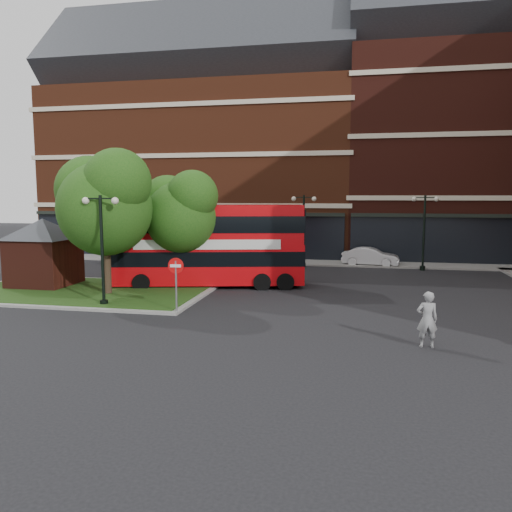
% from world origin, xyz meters
% --- Properties ---
extents(ground, '(120.00, 120.00, 0.00)m').
position_xyz_m(ground, '(0.00, 0.00, 0.00)').
color(ground, black).
rests_on(ground, ground).
extents(pavement_far, '(44.00, 3.00, 0.12)m').
position_xyz_m(pavement_far, '(0.00, 16.50, 0.06)').
color(pavement_far, slate).
rests_on(pavement_far, ground).
extents(terrace_far_left, '(26.00, 12.00, 14.00)m').
position_xyz_m(terrace_far_left, '(-8.00, 24.00, 7.00)').
color(terrace_far_left, '#622B17').
rests_on(terrace_far_left, ground).
extents(terrace_far_right, '(18.00, 12.00, 16.00)m').
position_xyz_m(terrace_far_right, '(14.00, 24.00, 8.00)').
color(terrace_far_right, '#471911').
rests_on(terrace_far_right, ground).
extents(traffic_island, '(12.60, 7.60, 0.15)m').
position_xyz_m(traffic_island, '(-8.00, 3.00, 0.07)').
color(traffic_island, gray).
rests_on(traffic_island, ground).
extents(kiosk, '(6.51, 6.51, 3.60)m').
position_xyz_m(kiosk, '(-11.00, 4.00, 2.32)').
color(kiosk, '#471911').
rests_on(kiosk, traffic_island).
extents(tree_island_west, '(5.40, 4.71, 7.21)m').
position_xyz_m(tree_island_west, '(-6.60, 2.58, 4.79)').
color(tree_island_west, '#2D2116').
rests_on(tree_island_west, ground).
extents(tree_island_east, '(4.46, 3.90, 6.29)m').
position_xyz_m(tree_island_east, '(-3.58, 5.06, 4.24)').
color(tree_island_east, '#2D2116').
rests_on(tree_island_east, ground).
extents(lamp_island, '(1.72, 0.36, 5.00)m').
position_xyz_m(lamp_island, '(-5.50, 0.20, 2.83)').
color(lamp_island, black).
rests_on(lamp_island, ground).
extents(lamp_far_left, '(1.72, 0.36, 5.00)m').
position_xyz_m(lamp_far_left, '(2.00, 14.50, 2.83)').
color(lamp_far_left, black).
rests_on(lamp_far_left, ground).
extents(lamp_far_right, '(1.72, 0.36, 5.00)m').
position_xyz_m(lamp_far_right, '(10.00, 14.50, 2.83)').
color(lamp_far_right, black).
rests_on(lamp_far_right, ground).
extents(bus, '(10.53, 4.56, 3.92)m').
position_xyz_m(bus, '(-2.32, 6.02, 2.57)').
color(bus, red).
rests_on(bus, ground).
extents(woman, '(0.72, 0.51, 1.87)m').
position_xyz_m(woman, '(7.91, -3.25, 0.94)').
color(woman, gray).
rests_on(woman, ground).
extents(car_silver, '(4.44, 1.99, 1.48)m').
position_xyz_m(car_silver, '(-3.60, 15.15, 0.74)').
color(car_silver, '#B7B9BF').
rests_on(car_silver, ground).
extents(car_white, '(4.10, 1.83, 1.31)m').
position_xyz_m(car_white, '(6.63, 16.00, 0.65)').
color(car_white, silver).
rests_on(car_white, ground).
extents(no_entry_sign, '(0.66, 0.10, 2.40)m').
position_xyz_m(no_entry_sign, '(-1.80, -0.50, 1.71)').
color(no_entry_sign, slate).
rests_on(no_entry_sign, ground).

